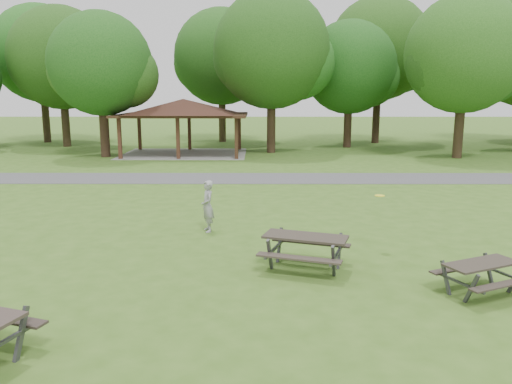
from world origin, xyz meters
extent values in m
plane|color=#3A601B|center=(0.00, 0.00, 0.00)|extent=(160.00, 160.00, 0.00)
cube|color=#464649|center=(0.00, 14.00, 0.01)|extent=(120.00, 3.20, 0.02)
cube|color=#3A2015|center=(-7.70, 21.30, 1.30)|extent=(0.22, 0.22, 2.60)
cube|color=#361E13|center=(-7.70, 26.70, 1.30)|extent=(0.22, 0.22, 2.60)
cube|color=#371F14|center=(-4.00, 21.30, 1.30)|extent=(0.22, 0.22, 2.60)
cube|color=#3B2115|center=(-4.00, 26.70, 1.30)|extent=(0.22, 0.22, 2.60)
cube|color=#321E12|center=(-0.30, 21.30, 1.30)|extent=(0.22, 0.22, 2.60)
cube|color=#3C2016|center=(-0.30, 26.70, 1.30)|extent=(0.22, 0.22, 2.60)
cube|color=#311F13|center=(-4.00, 24.00, 2.68)|extent=(8.60, 6.60, 0.16)
pyramid|color=black|center=(-4.00, 24.00, 3.26)|extent=(7.01, 7.01, 1.00)
cube|color=gray|center=(-4.00, 24.00, 0.01)|extent=(8.40, 6.40, 0.03)
cylinder|color=black|center=(-14.00, 29.00, 1.92)|extent=(0.60, 0.60, 3.85)
sphere|color=#1B4212|center=(-14.00, 29.00, 6.77)|extent=(7.80, 7.80, 7.80)
sphere|color=#154915|center=(-12.25, 29.30, 5.99)|extent=(5.07, 5.07, 5.07)
sphere|color=#1B4F16|center=(-15.56, 28.80, 6.19)|extent=(4.68, 4.68, 4.68)
cylinder|color=black|center=(-9.00, 22.50, 1.75)|extent=(0.60, 0.60, 3.50)
sphere|color=#174614|center=(-9.00, 22.50, 5.97)|extent=(6.60, 6.60, 6.60)
sphere|color=#1D4714|center=(-7.52, 22.80, 5.31)|extent=(4.29, 4.29, 4.29)
sphere|color=#224E16|center=(-10.32, 22.30, 5.48)|extent=(3.96, 3.96, 3.96)
cylinder|color=#302115|center=(2.00, 25.00, 2.01)|extent=(0.60, 0.60, 4.02)
sphere|color=#1A4313|center=(2.00, 25.00, 7.02)|extent=(8.00, 8.00, 8.00)
sphere|color=#184F16|center=(3.80, 25.30, 6.22)|extent=(5.20, 5.20, 5.20)
sphere|color=#174012|center=(0.40, 24.80, 6.42)|extent=(4.80, 4.80, 4.80)
cylinder|color=#2F1D15|center=(8.00, 28.50, 1.72)|extent=(0.60, 0.60, 3.43)
sphere|color=#154413|center=(8.00, 28.50, 6.05)|extent=(7.00, 7.00, 7.00)
sphere|color=#184814|center=(9.57, 28.80, 5.36)|extent=(4.55, 4.55, 4.55)
sphere|color=#144815|center=(6.60, 28.30, 5.53)|extent=(4.20, 4.20, 4.20)
cylinder|color=black|center=(14.00, 22.00, 1.89)|extent=(0.60, 0.60, 3.78)
sphere|color=#1F4E16|center=(14.00, 22.00, 6.55)|extent=(7.40, 7.40, 7.40)
sphere|color=#174614|center=(15.66, 22.30, 5.81)|extent=(4.81, 4.81, 4.81)
sphere|color=#183F12|center=(12.52, 21.80, 6.00)|extent=(4.44, 4.44, 4.44)
sphere|color=#134213|center=(18.36, 25.30, 6.66)|extent=(4.92, 4.92, 4.92)
cylinder|color=black|center=(-17.00, 32.50, 2.19)|extent=(0.60, 0.60, 4.38)
sphere|color=#184E16|center=(-17.00, 32.50, 7.38)|extent=(8.00, 8.00, 8.00)
sphere|color=#183F12|center=(-15.20, 32.80, 6.58)|extent=(5.20, 5.20, 5.20)
sphere|color=#174914|center=(-18.60, 32.30, 6.78)|extent=(4.80, 4.80, 4.80)
cylinder|color=#302215|center=(-2.00, 33.00, 2.06)|extent=(0.60, 0.60, 4.13)
sphere|color=#184413|center=(-2.00, 33.00, 7.13)|extent=(8.00, 8.00, 8.00)
sphere|color=#174A15|center=(-0.20, 33.30, 6.33)|extent=(5.20, 5.20, 5.20)
sphere|color=#1D4D16|center=(-3.60, 32.80, 6.53)|extent=(4.80, 4.80, 4.80)
cylinder|color=black|center=(11.00, 32.00, 2.27)|extent=(0.60, 0.60, 4.55)
sphere|color=#1D4413|center=(11.00, 32.00, 7.70)|extent=(8.40, 8.40, 8.40)
sphere|color=#144714|center=(12.89, 32.30, 6.86)|extent=(5.46, 5.46, 5.46)
sphere|color=#123F12|center=(9.32, 31.80, 7.07)|extent=(5.04, 5.04, 5.04)
sphere|color=#164B15|center=(22.40, 33.30, 6.67)|extent=(4.80, 4.80, 4.80)
cube|color=#434446|center=(-2.70, -2.98, 0.39)|extent=(0.19, 0.40, 0.84)
cube|color=#434346|center=(-2.83, -3.36, 0.42)|extent=(0.57, 1.51, 0.05)
cube|color=#2D2620|center=(2.18, 1.10, 0.80)|extent=(2.10, 1.36, 0.05)
cube|color=#322A24|center=(1.98, 0.48, 0.47)|extent=(1.94, 0.89, 0.04)
cube|color=#2B231F|center=(2.39, 1.71, 0.47)|extent=(1.94, 0.89, 0.04)
cube|color=#414143|center=(1.34, 0.95, 0.40)|extent=(0.19, 0.41, 0.85)
cube|color=#3B3B3D|center=(1.60, 1.72, 0.40)|extent=(0.19, 0.41, 0.85)
cube|color=#3F3F41|center=(1.47, 1.33, 0.43)|extent=(0.57, 1.53, 0.05)
cube|color=#39393B|center=(2.76, 0.47, 0.40)|extent=(0.19, 0.41, 0.85)
cube|color=#424144|center=(3.02, 1.24, 0.40)|extent=(0.19, 0.41, 0.85)
cube|color=#424245|center=(2.89, 0.86, 0.43)|extent=(0.57, 1.53, 0.05)
cube|color=#2C2620|center=(5.71, -0.40, 0.66)|extent=(1.74, 1.25, 0.04)
cube|color=#2C2520|center=(5.93, -0.88, 0.39)|extent=(1.57, 0.88, 0.04)
cube|color=#2F2722|center=(5.49, 0.09, 0.39)|extent=(1.57, 0.88, 0.04)
cube|color=#3C3C3F|center=(5.28, -0.96, 0.33)|extent=(0.19, 0.33, 0.70)
cube|color=#474749|center=(5.00, -0.35, 0.33)|extent=(0.19, 0.33, 0.70)
cube|color=#38383A|center=(5.14, -0.65, 0.36)|extent=(0.59, 1.22, 0.04)
cube|color=#414143|center=(6.14, 0.17, 0.33)|extent=(0.19, 0.33, 0.70)
cube|color=#464649|center=(6.27, -0.14, 0.36)|extent=(0.59, 1.22, 0.04)
cylinder|color=yellow|center=(4.26, 2.54, 1.49)|extent=(0.31, 0.31, 0.02)
imported|color=gray|center=(-0.46, 4.39, 0.78)|extent=(0.55, 0.67, 1.57)
camera|label=1|loc=(1.05, -10.27, 4.13)|focal=35.00mm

